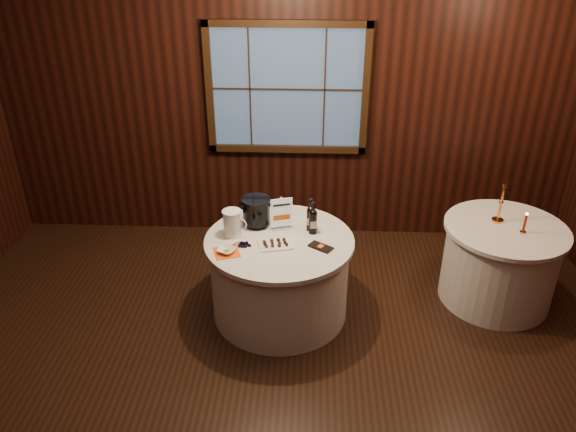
{
  "coord_description": "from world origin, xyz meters",
  "views": [
    {
      "loc": [
        0.26,
        -3.09,
        3.23
      ],
      "look_at": [
        0.08,
        0.9,
        1.05
      ],
      "focal_mm": 35.0,
      "sensor_mm": 36.0,
      "label": 1
    }
  ],
  "objects_px": {
    "glass_pitcher": "(232,223)",
    "cracker_bowl": "(227,250)",
    "port_bottle_left": "(311,217)",
    "red_candle": "(525,225)",
    "main_table": "(280,276)",
    "port_bottle_right": "(313,220)",
    "side_table": "(499,263)",
    "grape_bunch": "(244,244)",
    "ice_bucket": "(256,211)",
    "brass_candlestick": "(500,208)",
    "sign_stand": "(281,218)",
    "chocolate_box": "(321,247)",
    "chocolate_plate": "(275,244)"
  },
  "relations": [
    {
      "from": "port_bottle_left",
      "to": "glass_pitcher",
      "type": "height_order",
      "value": "port_bottle_left"
    },
    {
      "from": "red_candle",
      "to": "chocolate_plate",
      "type": "bearing_deg",
      "value": -171.63
    },
    {
      "from": "main_table",
      "to": "ice_bucket",
      "type": "relative_size",
      "value": 4.88
    },
    {
      "from": "chocolate_plate",
      "to": "chocolate_box",
      "type": "distance_m",
      "value": 0.38
    },
    {
      "from": "side_table",
      "to": "glass_pitcher",
      "type": "height_order",
      "value": "glass_pitcher"
    },
    {
      "from": "port_bottle_left",
      "to": "brass_candlestick",
      "type": "distance_m",
      "value": 1.7
    },
    {
      "from": "cracker_bowl",
      "to": "red_candle",
      "type": "relative_size",
      "value": 0.71
    },
    {
      "from": "chocolate_box",
      "to": "cracker_bowl",
      "type": "distance_m",
      "value": 0.78
    },
    {
      "from": "port_bottle_left",
      "to": "side_table",
      "type": "bearing_deg",
      "value": 18.46
    },
    {
      "from": "glass_pitcher",
      "to": "port_bottle_left",
      "type": "bearing_deg",
      "value": 26.41
    },
    {
      "from": "port_bottle_right",
      "to": "cracker_bowl",
      "type": "relative_size",
      "value": 2.11
    },
    {
      "from": "main_table",
      "to": "sign_stand",
      "type": "bearing_deg",
      "value": 87.78
    },
    {
      "from": "port_bottle_left",
      "to": "glass_pitcher",
      "type": "bearing_deg",
      "value": -155.92
    },
    {
      "from": "grape_bunch",
      "to": "ice_bucket",
      "type": "bearing_deg",
      "value": 79.03
    },
    {
      "from": "port_bottle_left",
      "to": "red_candle",
      "type": "distance_m",
      "value": 1.84
    },
    {
      "from": "red_candle",
      "to": "port_bottle_left",
      "type": "bearing_deg",
      "value": -178.95
    },
    {
      "from": "sign_stand",
      "to": "glass_pitcher",
      "type": "distance_m",
      "value": 0.43
    },
    {
      "from": "side_table",
      "to": "cracker_bowl",
      "type": "distance_m",
      "value": 2.51
    },
    {
      "from": "glass_pitcher",
      "to": "cracker_bowl",
      "type": "bearing_deg",
      "value": -76.84
    },
    {
      "from": "port_bottle_left",
      "to": "red_candle",
      "type": "xyz_separation_m",
      "value": [
        1.84,
        0.03,
        -0.05
      ]
    },
    {
      "from": "chocolate_plate",
      "to": "red_candle",
      "type": "bearing_deg",
      "value": 8.37
    },
    {
      "from": "glass_pitcher",
      "to": "brass_candlestick",
      "type": "height_order",
      "value": "brass_candlestick"
    },
    {
      "from": "chocolate_plate",
      "to": "brass_candlestick",
      "type": "distance_m",
      "value": 2.04
    },
    {
      "from": "sign_stand",
      "to": "red_candle",
      "type": "height_order",
      "value": "sign_stand"
    },
    {
      "from": "main_table",
      "to": "brass_candlestick",
      "type": "height_order",
      "value": "brass_candlestick"
    },
    {
      "from": "main_table",
      "to": "port_bottle_right",
      "type": "distance_m",
      "value": 0.6
    },
    {
      "from": "cracker_bowl",
      "to": "red_candle",
      "type": "height_order",
      "value": "red_candle"
    },
    {
      "from": "cracker_bowl",
      "to": "red_candle",
      "type": "bearing_deg",
      "value": 9.76
    },
    {
      "from": "ice_bucket",
      "to": "glass_pitcher",
      "type": "distance_m",
      "value": 0.26
    },
    {
      "from": "port_bottle_right",
      "to": "main_table",
      "type": "bearing_deg",
      "value": -165.55
    },
    {
      "from": "port_bottle_right",
      "to": "chocolate_plate",
      "type": "bearing_deg",
      "value": -151.4
    },
    {
      "from": "glass_pitcher",
      "to": "red_candle",
      "type": "height_order",
      "value": "glass_pitcher"
    },
    {
      "from": "port_bottle_right",
      "to": "red_candle",
      "type": "xyz_separation_m",
      "value": [
        1.82,
        0.08,
        -0.05
      ]
    },
    {
      "from": "chocolate_plate",
      "to": "port_bottle_left",
      "type": "bearing_deg",
      "value": 44.01
    },
    {
      "from": "sign_stand",
      "to": "glass_pitcher",
      "type": "bearing_deg",
      "value": -178.79
    },
    {
      "from": "main_table",
      "to": "glass_pitcher",
      "type": "distance_m",
      "value": 0.64
    },
    {
      "from": "sign_stand",
      "to": "chocolate_box",
      "type": "xyz_separation_m",
      "value": [
        0.34,
        -0.31,
        -0.1
      ]
    },
    {
      "from": "main_table",
      "to": "red_candle",
      "type": "height_order",
      "value": "red_candle"
    },
    {
      "from": "glass_pitcher",
      "to": "main_table",
      "type": "bearing_deg",
      "value": 9.37
    },
    {
      "from": "sign_stand",
      "to": "port_bottle_left",
      "type": "height_order",
      "value": "sign_stand"
    },
    {
      "from": "side_table",
      "to": "chocolate_box",
      "type": "distance_m",
      "value": 1.75
    },
    {
      "from": "red_candle",
      "to": "sign_stand",
      "type": "bearing_deg",
      "value": -179.42
    },
    {
      "from": "sign_stand",
      "to": "chocolate_box",
      "type": "bearing_deg",
      "value": -58.04
    },
    {
      "from": "side_table",
      "to": "port_bottle_left",
      "type": "xyz_separation_m",
      "value": [
        -1.74,
        -0.13,
        0.51
      ]
    },
    {
      "from": "sign_stand",
      "to": "grape_bunch",
      "type": "distance_m",
      "value": 0.43
    },
    {
      "from": "ice_bucket",
      "to": "brass_candlestick",
      "type": "distance_m",
      "value": 2.17
    },
    {
      "from": "side_table",
      "to": "ice_bucket",
      "type": "bearing_deg",
      "value": -178.23
    },
    {
      "from": "glass_pitcher",
      "to": "red_candle",
      "type": "bearing_deg",
      "value": 19.85
    },
    {
      "from": "side_table",
      "to": "ice_bucket",
      "type": "xyz_separation_m",
      "value": [
        -2.22,
        -0.07,
        0.52
      ]
    },
    {
      "from": "sign_stand",
      "to": "chocolate_plate",
      "type": "distance_m",
      "value": 0.31
    }
  ]
}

